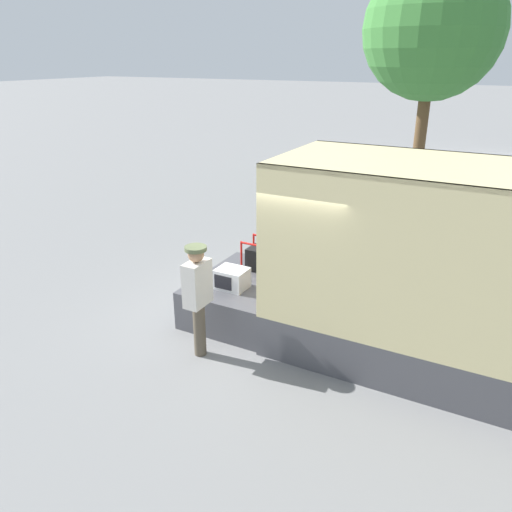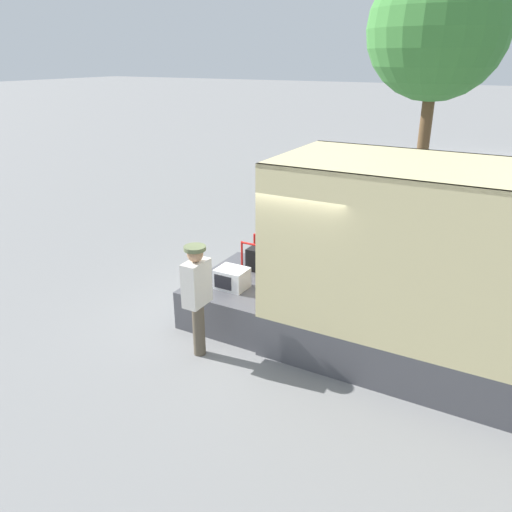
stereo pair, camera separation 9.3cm
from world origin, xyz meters
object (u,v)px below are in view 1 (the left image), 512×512
(microwave, at_px, (232,278))
(worker_person, at_px, (198,290))
(portable_generator, at_px, (265,259))
(street_tree, at_px, (433,30))

(microwave, bearing_deg, worker_person, -87.27)
(microwave, distance_m, portable_generator, 0.92)
(microwave, bearing_deg, portable_generator, 82.16)
(portable_generator, relative_size, worker_person, 0.39)
(worker_person, bearing_deg, microwave, 92.73)
(worker_person, bearing_deg, street_tree, 85.59)
(worker_person, bearing_deg, portable_generator, 87.77)
(microwave, xyz_separation_m, worker_person, (0.05, -1.04, 0.25))
(worker_person, distance_m, street_tree, 11.65)
(worker_person, relative_size, street_tree, 0.25)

